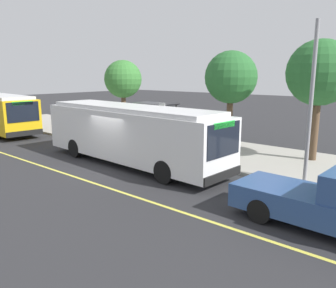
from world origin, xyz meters
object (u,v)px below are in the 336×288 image
pickup_truck (335,204)px  pedestrian_commuter (168,131)px  transit_bus_main (131,133)px  waiting_bench (155,133)px  route_sign_post (162,120)px

pickup_truck → pedestrian_commuter: 11.98m
pickup_truck → pedestrian_commuter: bearing=154.3°
transit_bus_main → pickup_truck: bearing=-8.2°
waiting_bench → route_sign_post: route_sign_post is taller
pickup_truck → pedestrian_commuter: pickup_truck is taller
waiting_bench → route_sign_post: (2.68, -2.32, 1.32)m
pedestrian_commuter → pickup_truck: bearing=-25.7°
transit_bus_main → route_sign_post: size_ratio=4.03×
pickup_truck → route_sign_post: route_sign_post is taller
pickup_truck → route_sign_post: size_ratio=1.95×
pickup_truck → waiting_bench: 14.38m
route_sign_post → pedestrian_commuter: route_sign_post is taller
waiting_bench → route_sign_post: bearing=-40.9°
pedestrian_commuter → waiting_bench: bearing=151.0°
waiting_bench → pedestrian_commuter: bearing=-29.0°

